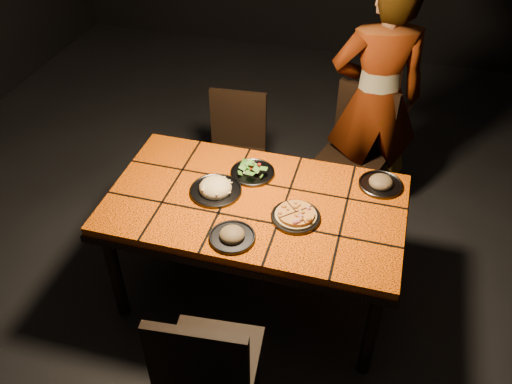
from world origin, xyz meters
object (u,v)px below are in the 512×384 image
(chair_far_right, at_px, (356,146))
(diner, at_px, (376,100))
(plate_pasta, at_px, (216,188))
(dining_table, at_px, (255,211))
(chair_far_left, at_px, (236,145))
(plate_pizza, at_px, (296,216))
(chair_near, at_px, (206,367))

(chair_far_right, relative_size, diner, 0.55)
(plate_pasta, bearing_deg, dining_table, -2.94)
(dining_table, distance_m, chair_far_right, 1.08)
(chair_far_left, height_order, diner, diner)
(chair_far_left, xyz_separation_m, chair_far_right, (0.81, 0.16, 0.04))
(dining_table, distance_m, plate_pizza, 0.27)
(dining_table, height_order, plate_pasta, plate_pasta)
(chair_near, xyz_separation_m, plate_pizza, (0.21, 0.83, 0.23))
(plate_pasta, bearing_deg, chair_far_left, 99.82)
(chair_near, relative_size, plate_pizza, 3.06)
(diner, bearing_deg, chair_far_right, 30.01)
(plate_pizza, height_order, plate_pasta, plate_pasta)
(chair_far_left, relative_size, plate_pizza, 2.81)
(chair_near, xyz_separation_m, plate_pasta, (-0.26, 0.92, 0.23))
(chair_far_left, bearing_deg, chair_near, -81.62)
(chair_near, relative_size, diner, 0.55)
(dining_table, distance_m, chair_far_left, 0.91)
(dining_table, bearing_deg, plate_pizza, -18.10)
(chair_far_left, xyz_separation_m, plate_pasta, (0.14, -0.80, 0.28))
(diner, relative_size, plate_pasta, 5.93)
(chair_far_left, bearing_deg, dining_table, -70.31)
(chair_far_right, bearing_deg, diner, 64.06)
(chair_near, distance_m, diner, 2.05)
(diner, relative_size, plate_pizza, 5.56)
(chair_far_left, distance_m, plate_pizza, 1.11)
(diner, bearing_deg, plate_pasta, 37.27)
(dining_table, relative_size, plate_pasta, 5.61)
(dining_table, relative_size, diner, 0.95)
(chair_far_right, distance_m, plate_pizza, 1.10)
(plate_pasta, bearing_deg, chair_far_right, 54.96)
(chair_near, relative_size, plate_pasta, 3.27)
(diner, distance_m, plate_pasta, 1.29)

